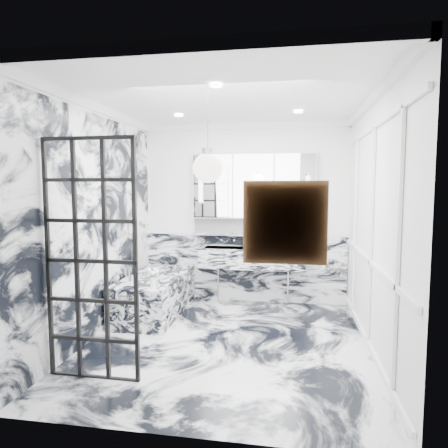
% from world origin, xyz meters
% --- Properties ---
extents(floor, '(3.60, 3.60, 0.00)m').
position_xyz_m(floor, '(0.00, 0.00, 0.00)').
color(floor, silver).
rests_on(floor, ground).
extents(ceiling, '(3.60, 3.60, 0.00)m').
position_xyz_m(ceiling, '(0.00, 0.00, 2.80)').
color(ceiling, white).
rests_on(ceiling, wall_back).
extents(wall_back, '(3.60, 0.00, 3.60)m').
position_xyz_m(wall_back, '(0.00, 1.80, 1.40)').
color(wall_back, white).
rests_on(wall_back, floor).
extents(wall_front, '(3.60, 0.00, 3.60)m').
position_xyz_m(wall_front, '(0.00, -1.80, 1.40)').
color(wall_front, white).
rests_on(wall_front, floor).
extents(wall_left, '(0.00, 3.60, 3.60)m').
position_xyz_m(wall_left, '(-1.60, 0.00, 1.40)').
color(wall_left, white).
rests_on(wall_left, floor).
extents(wall_right, '(0.00, 3.60, 3.60)m').
position_xyz_m(wall_right, '(1.60, 0.00, 1.40)').
color(wall_right, white).
rests_on(wall_right, floor).
extents(marble_clad_back, '(3.18, 0.05, 1.05)m').
position_xyz_m(marble_clad_back, '(0.00, 1.78, 0.53)').
color(marble_clad_back, silver).
rests_on(marble_clad_back, floor).
extents(marble_clad_left, '(0.02, 3.56, 2.68)m').
position_xyz_m(marble_clad_left, '(-1.59, 0.00, 1.34)').
color(marble_clad_left, silver).
rests_on(marble_clad_left, floor).
extents(panel_molding, '(0.03, 3.40, 2.30)m').
position_xyz_m(panel_molding, '(1.58, 0.00, 1.30)').
color(panel_molding, white).
rests_on(panel_molding, floor).
extents(soap_bottle_a, '(0.08, 0.08, 0.21)m').
position_xyz_m(soap_bottle_a, '(0.60, 1.71, 1.20)').
color(soap_bottle_a, '#8C5919').
rests_on(soap_bottle_a, ledge).
extents(soap_bottle_b, '(0.08, 0.09, 0.17)m').
position_xyz_m(soap_bottle_b, '(0.78, 1.71, 1.17)').
color(soap_bottle_b, '#4C4C51').
rests_on(soap_bottle_b, ledge).
extents(soap_bottle_c, '(0.14, 0.14, 0.14)m').
position_xyz_m(soap_bottle_c, '(0.93, 1.71, 1.16)').
color(soap_bottle_c, silver).
rests_on(soap_bottle_c, ledge).
extents(face_pot, '(0.16, 0.16, 0.16)m').
position_xyz_m(face_pot, '(0.33, 1.71, 1.17)').
color(face_pot, white).
rests_on(face_pot, ledge).
extents(amber_bottle, '(0.04, 0.04, 0.10)m').
position_xyz_m(amber_bottle, '(0.31, 1.71, 1.14)').
color(amber_bottle, '#8C5919').
rests_on(amber_bottle, ledge).
extents(flower_vase, '(0.07, 0.07, 0.12)m').
position_xyz_m(flower_vase, '(-0.98, 0.28, 0.61)').
color(flower_vase, silver).
rests_on(flower_vase, bathtub).
extents(crittall_door, '(0.88, 0.05, 2.25)m').
position_xyz_m(crittall_door, '(-1.10, -1.06, 1.13)').
color(crittall_door, black).
rests_on(crittall_door, floor).
extents(artwork, '(0.46, 0.04, 0.46)m').
position_xyz_m(artwork, '(0.69, -1.76, 1.58)').
color(artwork, '#D36215').
rests_on(artwork, wall_front).
extents(pendant_light, '(0.26, 0.26, 0.26)m').
position_xyz_m(pendant_light, '(0.01, -1.06, 1.98)').
color(pendant_light, white).
rests_on(pendant_light, ceiling).
extents(trough_sink, '(1.60, 0.45, 0.30)m').
position_xyz_m(trough_sink, '(0.15, 1.55, 0.73)').
color(trough_sink, silver).
rests_on(trough_sink, wall_back).
extents(ledge, '(1.90, 0.14, 0.04)m').
position_xyz_m(ledge, '(0.15, 1.72, 1.07)').
color(ledge, silver).
rests_on(ledge, wall_back).
extents(subway_tile, '(1.90, 0.03, 0.23)m').
position_xyz_m(subway_tile, '(0.15, 1.78, 1.21)').
color(subway_tile, white).
rests_on(subway_tile, wall_back).
extents(mirror_cabinet, '(1.90, 0.16, 1.00)m').
position_xyz_m(mirror_cabinet, '(0.15, 1.73, 1.82)').
color(mirror_cabinet, white).
rests_on(mirror_cabinet, wall_back).
extents(sconce_left, '(0.07, 0.07, 0.40)m').
position_xyz_m(sconce_left, '(-0.67, 1.63, 1.78)').
color(sconce_left, white).
rests_on(sconce_left, mirror_cabinet).
extents(sconce_right, '(0.07, 0.07, 0.40)m').
position_xyz_m(sconce_right, '(0.97, 1.63, 1.78)').
color(sconce_right, white).
rests_on(sconce_right, mirror_cabinet).
extents(bathtub, '(0.75, 1.65, 0.55)m').
position_xyz_m(bathtub, '(-1.18, 0.90, 0.28)').
color(bathtub, silver).
rests_on(bathtub, floor).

